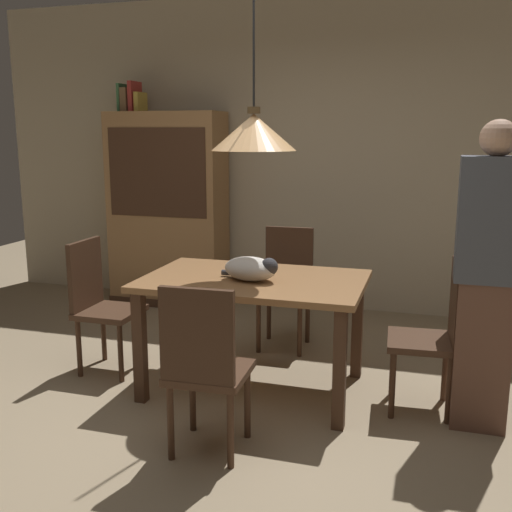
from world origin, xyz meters
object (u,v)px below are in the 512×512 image
chair_left_side (100,300)px  book_yellow_short (141,102)px  pendant_lamp (254,132)px  book_red_tall (135,97)px  chair_far_back (286,282)px  book_green_slim (123,98)px  hutch_bookcase (168,213)px  chair_near_front (204,363)px  person_standing (488,278)px  chair_right_side (436,330)px  book_brown_thick (129,100)px  dining_table (254,293)px  cat_sleeping (252,269)px

chair_left_side → book_yellow_short: bearing=106.6°
pendant_lamp → book_red_tall: bearing=134.6°
chair_far_back → book_yellow_short: size_ratio=4.65×
chair_left_side → book_green_slim: (-0.70, 1.72, 1.47)m
book_red_tall → hutch_bookcase: bearing=-0.3°
chair_near_front → book_green_slim: book_green_slim is taller
book_red_tall → person_standing: 3.76m
chair_near_front → chair_right_side: (1.13, 0.88, 0.00)m
hutch_bookcase → book_brown_thick: bearing=179.8°
chair_far_back → book_yellow_short: book_yellow_short is taller
chair_right_side → book_red_tall: bearing=148.7°
chair_right_side → book_green_slim: size_ratio=3.58×
chair_far_back → hutch_bookcase: (-1.39, 0.84, 0.38)m
book_yellow_short → hutch_bookcase: bearing=-0.3°
chair_far_back → person_standing: size_ratio=0.54×
person_standing → dining_table: bearing=174.7°
chair_near_front → hutch_bookcase: hutch_bookcase is taller
book_red_tall → person_standing: size_ratio=0.16×
chair_near_front → book_green_slim: 3.50m
chair_right_side → book_brown_thick: bearing=149.3°
book_green_slim → book_brown_thick: size_ratio=1.08×
dining_table → book_yellow_short: book_yellow_short is taller
dining_table → cat_sleeping: bearing=-83.0°
chair_near_front → person_standing: person_standing is taller
book_green_slim → chair_right_side: bearing=-30.2°
dining_table → pendant_lamp: bearing=82.9°
pendant_lamp → book_green_slim: pendant_lamp is taller
cat_sleeping → book_brown_thick: (-1.77, 1.80, 1.13)m
chair_far_back → book_red_tall: bearing=153.5°
dining_table → chair_left_side: 1.14m
cat_sleeping → hutch_bookcase: (-1.40, 1.79, 0.06)m
chair_near_front → hutch_bookcase: (-1.39, 2.60, 0.38)m
chair_far_back → pendant_lamp: (0.00, -0.88, 1.15)m
chair_far_back → hutch_bookcase: 1.67m
dining_table → book_red_tall: bearing=134.6°
chair_right_side → hutch_bookcase: bearing=145.7°
book_green_slim → book_yellow_short: 0.19m
book_green_slim → chair_near_front: bearing=-54.9°
chair_near_front → chair_far_back: bearing=90.1°
hutch_bookcase → person_standing: size_ratio=1.07×
cat_sleeping → book_green_slim: 2.81m
hutch_bookcase → book_green_slim: 1.17m
book_brown_thick → person_standing: bearing=-30.5°
dining_table → book_green_slim: (-1.83, 1.72, 1.33)m
chair_right_side → book_red_tall: (-2.83, 1.72, 1.48)m
book_red_tall → dining_table: bearing=-45.4°
chair_left_side → book_green_slim: bearing=112.0°
cat_sleeping → person_standing: person_standing is taller
cat_sleeping → book_green_slim: book_green_slim is taller
book_green_slim → book_yellow_short: (0.18, 0.00, -0.04)m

